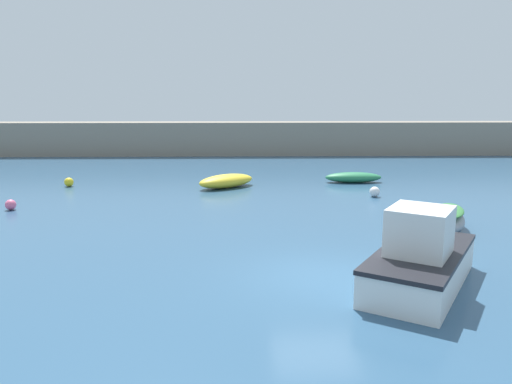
# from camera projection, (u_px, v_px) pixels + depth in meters

# --- Properties ---
(ground_plane) EXTENTS (120.00, 120.00, 0.20)m
(ground_plane) POSITION_uv_depth(u_px,v_px,m) (316.00, 280.00, 14.41)
(ground_plane) COLOR #2D5170
(harbor_breakwater) EXTENTS (55.31, 2.46, 2.85)m
(harbor_breakwater) POSITION_uv_depth(u_px,v_px,m) (268.00, 138.00, 43.59)
(harbor_breakwater) COLOR gray
(harbor_breakwater) RESTS_ON ground_plane
(rowboat_white_midwater) EXTENTS (3.37, 1.13, 0.61)m
(rowboat_white_midwater) POSITION_uv_depth(u_px,v_px,m) (353.00, 177.00, 29.84)
(rowboat_white_midwater) COLOR #287A4C
(rowboat_white_midwater) RESTS_ON ground_plane
(open_tender_yellow) EXTENTS (3.68, 3.28, 0.75)m
(open_tender_yellow) POSITION_uv_depth(u_px,v_px,m) (226.00, 181.00, 28.20)
(open_tender_yellow) COLOR yellow
(open_tender_yellow) RESTS_ON ground_plane
(rowboat_with_red_cover) EXTENTS (2.19, 3.15, 0.87)m
(rowboat_with_red_cover) POSITION_uv_depth(u_px,v_px,m) (449.00, 218.00, 19.36)
(rowboat_with_red_cover) COLOR gray
(rowboat_with_red_cover) RESTS_ON ground_plane
(cabin_cruiser_white) EXTENTS (4.37, 5.25, 2.27)m
(cabin_cruiser_white) POSITION_uv_depth(u_px,v_px,m) (420.00, 260.00, 13.47)
(cabin_cruiser_white) COLOR white
(cabin_cruiser_white) RESTS_ON ground_plane
(mooring_buoy_pink) EXTENTS (0.48, 0.48, 0.48)m
(mooring_buoy_pink) POSITION_uv_depth(u_px,v_px,m) (11.00, 205.00, 22.69)
(mooring_buoy_pink) COLOR #EA668C
(mooring_buoy_pink) RESTS_ON ground_plane
(mooring_buoy_white) EXTENTS (0.53, 0.53, 0.53)m
(mooring_buoy_white) POSITION_uv_depth(u_px,v_px,m) (375.00, 192.00, 25.62)
(mooring_buoy_white) COLOR white
(mooring_buoy_white) RESTS_ON ground_plane
(mooring_buoy_yellow) EXTENTS (0.52, 0.52, 0.52)m
(mooring_buoy_yellow) POSITION_uv_depth(u_px,v_px,m) (69.00, 182.00, 28.51)
(mooring_buoy_yellow) COLOR yellow
(mooring_buoy_yellow) RESTS_ON ground_plane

